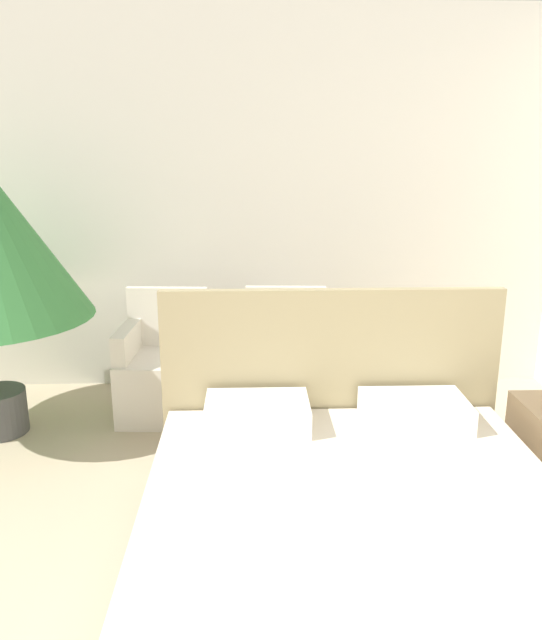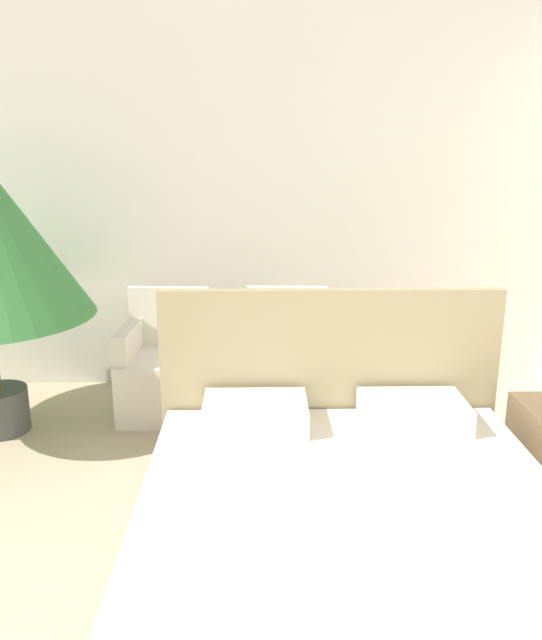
% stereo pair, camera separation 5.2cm
% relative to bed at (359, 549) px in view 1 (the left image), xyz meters
% --- Properties ---
extents(wall_back, '(10.00, 0.06, 2.90)m').
position_rel_bed_xyz_m(wall_back, '(-0.51, 2.65, 1.19)').
color(wall_back, silver).
rests_on(wall_back, ground_plane).
extents(bed, '(1.89, 2.25, 1.14)m').
position_rel_bed_xyz_m(bed, '(0.00, 0.00, 0.00)').
color(bed, '#4C4238').
rests_on(bed, ground_plane).
extents(armchair_near_window_left, '(0.63, 0.62, 0.89)m').
position_rel_bed_xyz_m(armchair_near_window_left, '(-1.08, 2.00, 0.04)').
color(armchair_near_window_left, silver).
rests_on(armchair_near_window_left, ground_plane).
extents(armchair_near_window_right, '(0.62, 0.62, 0.89)m').
position_rel_bed_xyz_m(armchair_near_window_right, '(-0.20, 2.00, 0.04)').
color(armchair_near_window_right, silver).
rests_on(armchair_near_window_right, ground_plane).
extents(side_table, '(0.37, 0.37, 0.49)m').
position_rel_bed_xyz_m(side_table, '(-0.64, 1.94, -0.02)').
color(side_table, brown).
rests_on(side_table, ground_plane).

